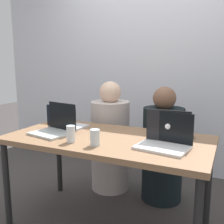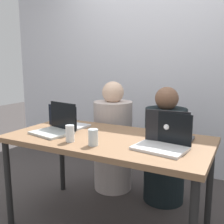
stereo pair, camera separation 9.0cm
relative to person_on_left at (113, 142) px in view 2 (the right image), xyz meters
The scene contains 10 objects.
back_wall 1.08m from the person_on_left, 70.49° to the left, with size 4.50×0.10×2.41m, color silver.
desk 0.71m from the person_on_left, 66.30° to the right, with size 1.54×0.78×0.75m.
person_on_left is the anchor object (origin of this frame).
person_on_right 0.55m from the person_on_left, ahead, with size 0.40×0.40×1.09m.
laptop_back_left 0.62m from the person_on_left, 109.24° to the right, with size 0.32×0.25×0.20m.
laptop_front_right 1.05m from the person_on_left, 43.59° to the right, with size 0.36×0.29×0.23m.
laptop_front_left 0.78m from the person_on_left, 102.09° to the right, with size 0.34×0.30×0.24m.
laptop_back_right 0.95m from the person_on_left, 35.93° to the right, with size 0.31×0.28×0.24m.
water_glass_left 0.91m from the person_on_left, 83.47° to the right, with size 0.06×0.06×0.12m.
water_glass_center 0.95m from the person_on_left, 71.23° to the right, with size 0.07×0.07×0.11m.
Camera 2 is at (0.92, -1.69, 1.29)m, focal length 42.00 mm.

